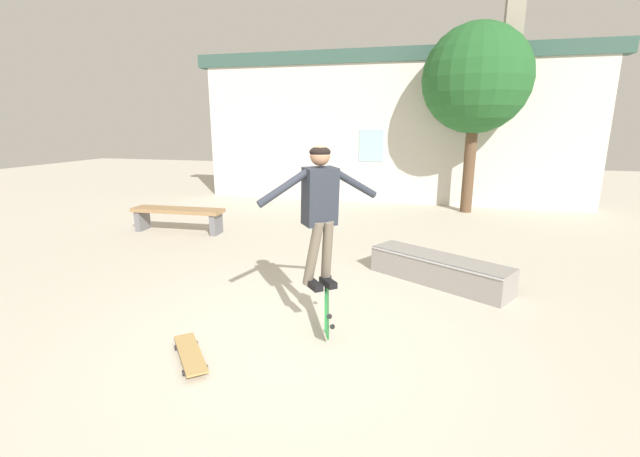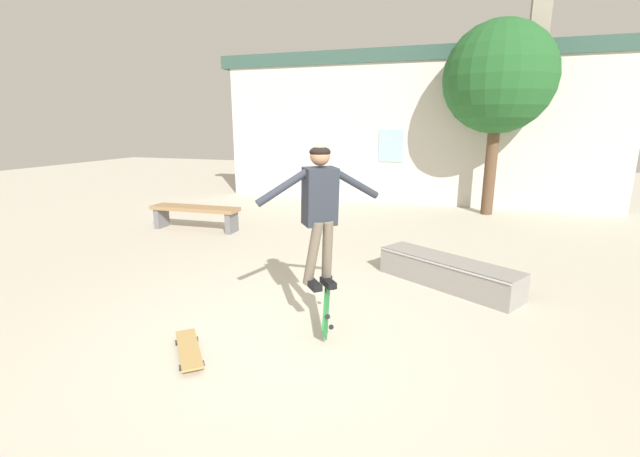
{
  "view_description": "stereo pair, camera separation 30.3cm",
  "coord_description": "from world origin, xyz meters",
  "px_view_note": "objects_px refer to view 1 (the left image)",
  "views": [
    {
      "loc": [
        1.31,
        -3.99,
        2.29
      ],
      "look_at": [
        0.18,
        0.3,
        1.19
      ],
      "focal_mm": 24.0,
      "sensor_mm": 36.0,
      "label": 1
    },
    {
      "loc": [
        1.6,
        -3.9,
        2.29
      ],
      "look_at": [
        0.18,
        0.3,
        1.19
      ],
      "focal_mm": 24.0,
      "sensor_mm": 36.0,
      "label": 2
    }
  ],
  "objects_px": {
    "tree_right": "(476,80)",
    "skater": "(320,204)",
    "park_bench": "(178,214)",
    "skateboard_resting": "(190,353)",
    "skate_ledge": "(439,270)",
    "skateboard_flipping": "(327,302)"
  },
  "relations": [
    {
      "from": "tree_right",
      "to": "skater",
      "type": "relative_size",
      "value": 3.04
    },
    {
      "from": "tree_right",
      "to": "park_bench",
      "type": "relative_size",
      "value": 2.33
    },
    {
      "from": "park_bench",
      "to": "skater",
      "type": "height_order",
      "value": "skater"
    },
    {
      "from": "skateboard_resting",
      "to": "skater",
      "type": "bearing_deg",
      "value": 90.21
    },
    {
      "from": "park_bench",
      "to": "skater",
      "type": "xyz_separation_m",
      "value": [
        4.09,
        -3.56,
        1.07
      ]
    },
    {
      "from": "park_bench",
      "to": "skate_ledge",
      "type": "relative_size",
      "value": 0.97
    },
    {
      "from": "skateboard_flipping",
      "to": "skateboard_resting",
      "type": "distance_m",
      "value": 1.52
    },
    {
      "from": "skateboard_flipping",
      "to": "skater",
      "type": "bearing_deg",
      "value": -106.33
    },
    {
      "from": "skate_ledge",
      "to": "skateboard_flipping",
      "type": "xyz_separation_m",
      "value": [
        -1.22,
        -1.88,
        0.16
      ]
    },
    {
      "from": "tree_right",
      "to": "skate_ledge",
      "type": "height_order",
      "value": "tree_right"
    },
    {
      "from": "skate_ledge",
      "to": "skateboard_flipping",
      "type": "height_order",
      "value": "skateboard_flipping"
    },
    {
      "from": "skater",
      "to": "skateboard_resting",
      "type": "relative_size",
      "value": 2.02
    },
    {
      "from": "tree_right",
      "to": "skateboard_flipping",
      "type": "distance_m",
      "value": 8.21
    },
    {
      "from": "park_bench",
      "to": "skateboard_resting",
      "type": "relative_size",
      "value": 2.64
    },
    {
      "from": "park_bench",
      "to": "skateboard_flipping",
      "type": "relative_size",
      "value": 2.5
    },
    {
      "from": "skateboard_flipping",
      "to": "skateboard_resting",
      "type": "height_order",
      "value": "skateboard_flipping"
    },
    {
      "from": "tree_right",
      "to": "skater",
      "type": "height_order",
      "value": "tree_right"
    },
    {
      "from": "tree_right",
      "to": "skateboard_resting",
      "type": "bearing_deg",
      "value": -110.37
    },
    {
      "from": "tree_right",
      "to": "skateboard_resting",
      "type": "height_order",
      "value": "tree_right"
    },
    {
      "from": "skate_ledge",
      "to": "skateboard_flipping",
      "type": "relative_size",
      "value": 2.58
    },
    {
      "from": "park_bench",
      "to": "skater",
      "type": "relative_size",
      "value": 1.31
    },
    {
      "from": "tree_right",
      "to": "skateboard_flipping",
      "type": "height_order",
      "value": "tree_right"
    }
  ]
}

